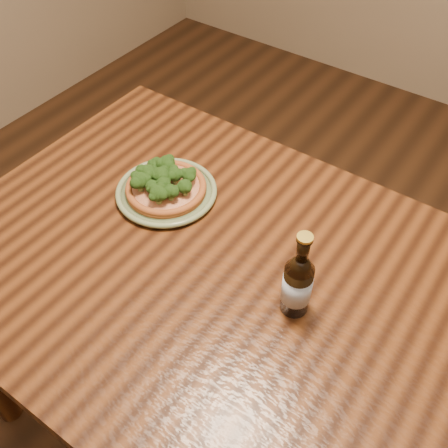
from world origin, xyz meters
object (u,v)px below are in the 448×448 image
Objects in this scene: table at (284,331)px; beer_bottle at (297,283)px; plate at (166,192)px; pizza at (165,185)px.

table is 7.51× the size of beer_bottle.
beer_bottle is at bearing -14.29° from plate.
table is 0.45m from pizza.
pizza is at bearing 165.01° from table.
table is 0.17m from beer_bottle.
pizza is (-0.41, 0.11, 0.13)m from table.
pizza reaches higher than plate.
beer_bottle reaches higher than pizza.
pizza reaches higher than table.
beer_bottle reaches higher than table.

